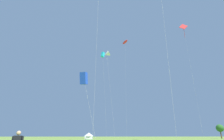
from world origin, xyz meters
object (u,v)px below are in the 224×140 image
Objects in this scene: kite_blue_box at (84,78)px; festival_tent_right at (89,136)px; kite_red_diamond at (184,28)px; tree_distant_left at (220,128)px; kite_red_parafoil at (125,42)px; kite_white_delta at (107,54)px; kite_cyan_box at (103,55)px.

kite_blue_box is 2.55× the size of festival_tent_right.
kite_red_diamond is 49.96m from tree_distant_left.
festival_tent_right is at bearing 122.17° from kite_red_parafoil.
kite_red_parafoil is (6.62, 8.50, 8.72)m from kite_white_delta.
kite_cyan_box is 9.39m from kite_red_parafoil.
kite_cyan_box reaches higher than kite_blue_box.
kite_cyan_box is 0.74× the size of kite_red_diamond.
kite_white_delta is 0.75× the size of kite_red_parafoil.
festival_tent_right is (-31.82, 24.78, -34.25)m from kite_red_diamond.
kite_red_parafoil is (7.73, 0.47, 5.31)m from kite_cyan_box.
kite_red_parafoil is at bearing 72.41° from kite_blue_box.
festival_tent_right is (-12.46, 19.80, -30.91)m from kite_red_parafoil.
kite_cyan_box reaches higher than tree_distant_left.
kite_red_diamond is 52.92m from festival_tent_right.
festival_tent_right is (-4.73, 20.27, -25.60)m from kite_cyan_box.
kite_white_delta is at bearing -78.36° from festival_tent_right.
kite_red_diamond is 20.28m from kite_red_parafoil.
kite_cyan_box is 7.54× the size of festival_tent_right.
kite_red_parafoil is 8.86× the size of festival_tent_right.
kite_blue_box is at bearing -136.80° from kite_red_diamond.
kite_blue_box is 53.32m from festival_tent_right.
kite_red_parafoil is 5.47× the size of tree_distant_left.
kite_blue_box is 41.94m from kite_red_parafoil.
kite_red_diamond is (27.09, -4.52, 8.65)m from kite_cyan_box.
tree_distant_left is (25.41, 29.57, -31.23)m from kite_red_diamond.
kite_cyan_box reaches higher than kite_white_delta.
kite_cyan_box is 32.99m from festival_tent_right.
kite_red_parafoil reaches higher than kite_white_delta.
kite_red_parafoil is at bearing -151.23° from tree_distant_left.
kite_cyan_box is 37.46m from kite_blue_box.
kite_red_diamond is 6.25× the size of tree_distant_left.
kite_red_diamond is at bearing 43.20° from kite_blue_box.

